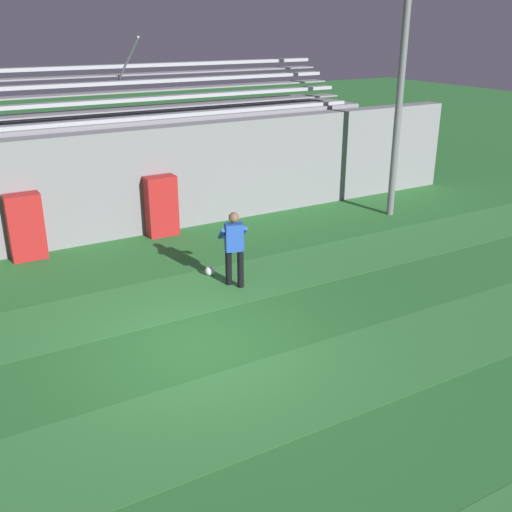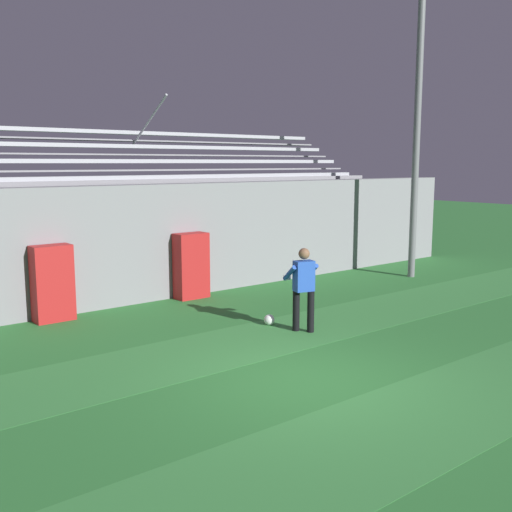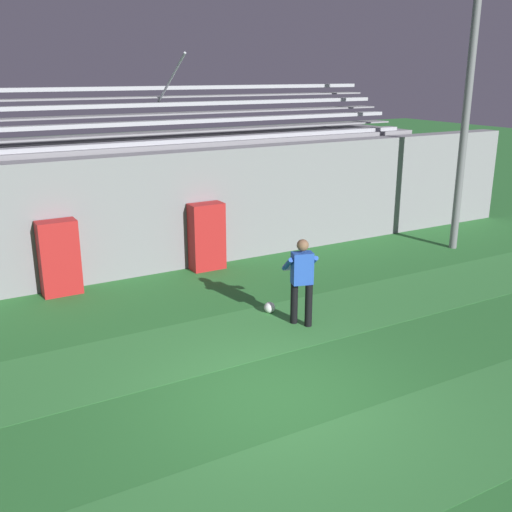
% 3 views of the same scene
% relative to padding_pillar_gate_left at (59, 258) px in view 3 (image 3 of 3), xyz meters
% --- Properties ---
extents(ground_plane, '(80.00, 80.00, 0.00)m').
position_rel_padding_pillar_gate_left_xyz_m(ground_plane, '(1.72, -5.95, -0.81)').
color(ground_plane, '#2D7533').
extents(turf_stripe_mid, '(28.00, 2.04, 0.01)m').
position_rel_padding_pillar_gate_left_xyz_m(turf_stripe_mid, '(1.72, -7.86, -0.80)').
color(turf_stripe_mid, '#38843D').
rests_on(turf_stripe_mid, ground).
extents(turf_stripe_far, '(28.00, 2.04, 0.01)m').
position_rel_padding_pillar_gate_left_xyz_m(turf_stripe_far, '(1.72, -3.77, -0.80)').
color(turf_stripe_far, '#38843D').
rests_on(turf_stripe_far, ground).
extents(back_wall, '(24.00, 0.60, 2.80)m').
position_rel_padding_pillar_gate_left_xyz_m(back_wall, '(1.72, 0.55, 0.59)').
color(back_wall, gray).
rests_on(back_wall, ground).
extents(padding_pillar_gate_left, '(0.81, 0.44, 1.61)m').
position_rel_padding_pillar_gate_left_xyz_m(padding_pillar_gate_left, '(0.00, 0.00, 0.00)').
color(padding_pillar_gate_left, '#B21E1E').
rests_on(padding_pillar_gate_left, ground).
extents(padding_pillar_gate_right, '(0.81, 0.44, 1.61)m').
position_rel_padding_pillar_gate_left_xyz_m(padding_pillar_gate_right, '(3.44, 0.00, 0.00)').
color(padding_pillar_gate_right, '#B21E1E').
rests_on(padding_pillar_gate_right, ground).
extents(bleacher_stand, '(18.00, 3.35, 5.03)m').
position_rel_padding_pillar_gate_left_xyz_m(bleacher_stand, '(1.72, 2.54, 0.69)').
color(bleacher_stand, gray).
rests_on(bleacher_stand, ground).
extents(floodlight_pole, '(0.90, 0.36, 8.56)m').
position_rel_padding_pillar_gate_left_xyz_m(floodlight_pole, '(10.00, -1.66, 4.56)').
color(floodlight_pole, slate).
rests_on(floodlight_pole, ground).
extents(goalkeeper, '(0.68, 0.66, 1.67)m').
position_rel_padding_pillar_gate_left_xyz_m(goalkeeper, '(3.55, -3.89, 0.15)').
color(goalkeeper, black).
rests_on(goalkeeper, ground).
extents(soccer_ball, '(0.22, 0.22, 0.22)m').
position_rel_padding_pillar_gate_left_xyz_m(soccer_ball, '(3.33, -3.12, -0.70)').
color(soccer_ball, white).
rests_on(soccer_ball, ground).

